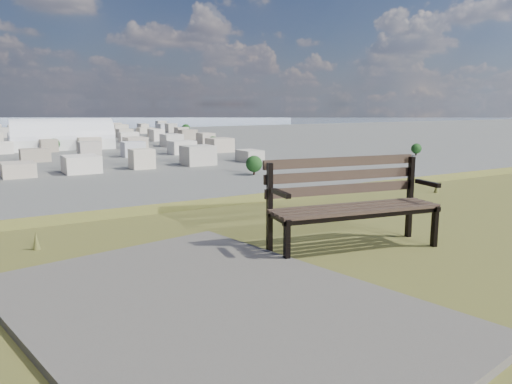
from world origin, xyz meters
TOP-DOWN VIEW (x-y plane):
  - park_bench at (-1.05, 1.44)m, footprint 1.85×0.86m
  - gravel_patch at (-3.02, 0.65)m, footprint 3.02×3.85m
  - arena at (47.01, 312.71)m, footprint 58.27×27.89m

SIDE VIEW (x-z plane):
  - arena at x=47.01m, z-range -6.33..17.62m
  - gravel_patch at x=-3.02m, z-range 25.00..25.06m
  - park_bench at x=-1.05m, z-range 25.06..25.99m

